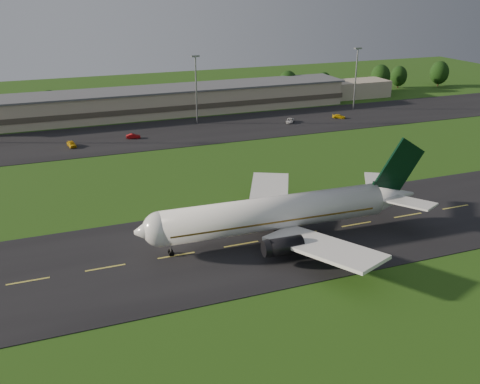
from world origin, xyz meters
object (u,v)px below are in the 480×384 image
object	(u,v)px
light_mast_centre	(196,81)
light_mast_east	(356,71)
airliner	(279,213)
service_vehicle_b	(133,136)
service_vehicle_d	(339,116)
service_vehicle_a	(72,144)
terminal	(187,100)
service_vehicle_c	(290,120)

from	to	relation	value
light_mast_centre	light_mast_east	distance (m)	55.00
airliner	light_mast_east	bearing A→B (deg)	53.09
service_vehicle_b	service_vehicle_d	distance (m)	64.93
service_vehicle_a	terminal	bearing A→B (deg)	26.15
light_mast_centre	service_vehicle_a	distance (m)	41.48
service_vehicle_b	service_vehicle_c	size ratio (longest dim) A/B	0.84
light_mast_east	service_vehicle_a	world-z (taller)	light_mast_east
service_vehicle_a	service_vehicle_b	size ratio (longest dim) A/B	1.13
light_mast_centre	service_vehicle_b	world-z (taller)	light_mast_centre
service_vehicle_b	terminal	bearing A→B (deg)	-31.33
airliner	terminal	xyz separation A→B (m)	(10.75, 96.21, -0.67)
service_vehicle_a	light_mast_centre	bearing A→B (deg)	8.20
terminal	service_vehicle_c	xyz separation A→B (m)	(25.43, -25.47, -3.25)
terminal	service_vehicle_d	size ratio (longest dim) A/B	34.87
terminal	light_mast_east	size ratio (longest dim) A/B	7.13
terminal	service_vehicle_a	xyz separation A→B (m)	(-39.17, -28.56, -3.15)
terminal	service_vehicle_b	bearing A→B (deg)	-130.73
terminal	light_mast_centre	distance (m)	18.45
light_mast_east	service_vehicle_a	bearing A→B (deg)	-172.40
airliner	light_mast_east	xyz separation A→B (m)	(64.35, 80.03, 8.08)
airliner	terminal	distance (m)	96.81
service_vehicle_b	service_vehicle_d	xyz separation A→B (m)	(64.93, 0.32, -0.04)
light_mast_centre	airliner	bearing A→B (deg)	-96.66
light_mast_centre	service_vehicle_d	bearing A→B (deg)	-12.66
light_mast_centre	service_vehicle_d	world-z (taller)	light_mast_centre
service_vehicle_c	light_mast_centre	bearing A→B (deg)	-164.72
service_vehicle_a	service_vehicle_d	xyz separation A→B (m)	(81.44, 2.57, -0.14)
terminal	service_vehicle_b	distance (m)	34.88
service_vehicle_b	service_vehicle_d	world-z (taller)	service_vehicle_b
airliner	light_mast_centre	distance (m)	80.98
service_vehicle_a	service_vehicle_b	bearing A→B (deg)	-2.20
light_mast_centre	service_vehicle_b	size ratio (longest dim) A/B	5.25
service_vehicle_c	service_vehicle_d	distance (m)	16.85
service_vehicle_b	service_vehicle_c	world-z (taller)	same
light_mast_east	service_vehicle_c	size ratio (longest dim) A/B	4.43
service_vehicle_c	service_vehicle_b	bearing A→B (deg)	-144.62
service_vehicle_c	service_vehicle_d	world-z (taller)	service_vehicle_c
light_mast_centre	terminal	bearing A→B (deg)	85.05
terminal	light_mast_centre	bearing A→B (deg)	-94.95
airliner	service_vehicle_c	world-z (taller)	airliner
terminal	service_vehicle_b	xyz separation A→B (m)	(-22.66, -26.32, -3.25)
airliner	service_vehicle_b	world-z (taller)	airliner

